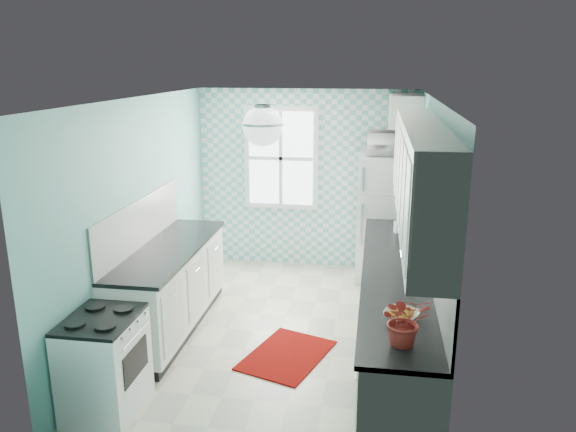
% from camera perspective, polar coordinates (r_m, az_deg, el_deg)
% --- Properties ---
extents(floor, '(3.00, 4.40, 0.02)m').
position_cam_1_polar(floor, '(6.25, -0.83, -11.81)').
color(floor, beige).
rests_on(floor, ground).
extents(ceiling, '(3.00, 4.40, 0.02)m').
position_cam_1_polar(ceiling, '(5.57, -0.93, 11.94)').
color(ceiling, white).
rests_on(ceiling, wall_back).
extents(wall_back, '(3.00, 0.02, 2.50)m').
position_cam_1_polar(wall_back, '(7.91, 1.86, 3.74)').
color(wall_back, '#64A8A1').
rests_on(wall_back, floor).
extents(wall_front, '(3.00, 0.02, 2.50)m').
position_cam_1_polar(wall_front, '(3.76, -6.72, -9.84)').
color(wall_front, '#64A8A1').
rests_on(wall_front, floor).
extents(wall_left, '(0.02, 4.40, 2.50)m').
position_cam_1_polar(wall_left, '(6.21, -14.73, -0.01)').
color(wall_left, '#64A8A1').
rests_on(wall_left, floor).
extents(wall_right, '(0.02, 4.40, 2.50)m').
position_cam_1_polar(wall_right, '(5.73, 14.18, -1.26)').
color(wall_right, '#64A8A1').
rests_on(wall_right, floor).
extents(accent_wall, '(3.00, 0.01, 2.50)m').
position_cam_1_polar(accent_wall, '(7.89, 1.84, 3.71)').
color(accent_wall, '#6ABFBA').
rests_on(accent_wall, wall_back).
extents(window, '(1.04, 0.05, 1.44)m').
position_cam_1_polar(window, '(7.85, -0.71, 5.89)').
color(window, white).
rests_on(window, wall_back).
extents(backsplash_right, '(0.02, 3.60, 0.51)m').
position_cam_1_polar(backsplash_right, '(5.36, 14.26, -3.02)').
color(backsplash_right, white).
rests_on(backsplash_right, wall_right).
extents(backsplash_left, '(0.02, 2.15, 0.51)m').
position_cam_1_polar(backsplash_left, '(6.15, -14.79, -0.69)').
color(backsplash_left, white).
rests_on(backsplash_left, wall_left).
extents(upper_cabinets_right, '(0.33, 3.20, 0.90)m').
position_cam_1_polar(upper_cabinets_right, '(4.98, 13.23, 4.04)').
color(upper_cabinets_right, silver).
rests_on(upper_cabinets_right, wall_right).
extents(upper_cabinet_fridge, '(0.40, 0.74, 0.40)m').
position_cam_1_polar(upper_cabinet_fridge, '(7.34, 11.84, 10.41)').
color(upper_cabinet_fridge, silver).
rests_on(upper_cabinet_fridge, wall_right).
extents(ceiling_light, '(0.34, 0.34, 0.35)m').
position_cam_1_polar(ceiling_light, '(4.80, -2.58, 9.13)').
color(ceiling_light, silver).
rests_on(ceiling_light, ceiling).
extents(base_cabinets_right, '(0.60, 3.60, 0.90)m').
position_cam_1_polar(base_cabinets_right, '(5.62, 10.78, -10.14)').
color(base_cabinets_right, white).
rests_on(base_cabinets_right, floor).
extents(countertop_right, '(0.63, 3.60, 0.04)m').
position_cam_1_polar(countertop_right, '(5.43, 10.87, -5.66)').
color(countertop_right, black).
rests_on(countertop_right, base_cabinets_right).
extents(base_cabinets_left, '(0.60, 2.15, 0.90)m').
position_cam_1_polar(base_cabinets_left, '(6.29, -11.90, -7.35)').
color(base_cabinets_left, white).
rests_on(base_cabinets_left, floor).
extents(countertop_left, '(0.63, 2.15, 0.04)m').
position_cam_1_polar(countertop_left, '(6.12, -12.00, -3.30)').
color(countertop_left, black).
rests_on(countertop_left, base_cabinets_left).
extents(fridge, '(0.73, 0.73, 1.69)m').
position_cam_1_polar(fridge, '(7.57, 9.83, -0.19)').
color(fridge, silver).
rests_on(fridge, floor).
extents(stove, '(0.55, 0.69, 0.83)m').
position_cam_1_polar(stove, '(5.04, -18.13, -13.97)').
color(stove, white).
rests_on(stove, floor).
extents(sink, '(0.47, 0.39, 0.53)m').
position_cam_1_polar(sink, '(6.43, 10.80, -2.19)').
color(sink, silver).
rests_on(sink, countertop_right).
extents(rug, '(0.96, 1.14, 0.02)m').
position_cam_1_polar(rug, '(5.79, -0.12, -13.94)').
color(rug, maroon).
rests_on(rug, floor).
extents(dish_towel, '(0.08, 0.21, 0.32)m').
position_cam_1_polar(dish_towel, '(6.54, 7.83, -5.96)').
color(dish_towel, '#6ABFB4').
rests_on(dish_towel, base_cabinets_right).
extents(fruit_bowl, '(0.34, 0.34, 0.06)m').
position_cam_1_polar(fruit_bowl, '(4.45, 11.46, -9.84)').
color(fruit_bowl, silver).
rests_on(fruit_bowl, countertop_right).
extents(potted_plant, '(0.40, 0.37, 0.37)m').
position_cam_1_polar(potted_plant, '(4.01, 11.80, -10.31)').
color(potted_plant, '#B00E12').
rests_on(potted_plant, countertop_right).
extents(soap_bottle, '(0.12, 0.12, 0.20)m').
position_cam_1_polar(soap_bottle, '(6.58, 11.20, -0.82)').
color(soap_bottle, '#9EB2B8').
rests_on(soap_bottle, countertop_right).
extents(microwave, '(0.56, 0.39, 0.30)m').
position_cam_1_polar(microwave, '(7.37, 10.18, 7.28)').
color(microwave, white).
rests_on(microwave, fridge).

